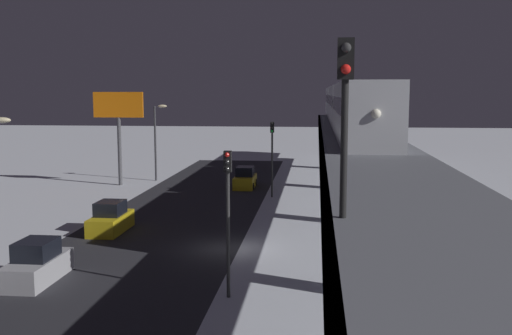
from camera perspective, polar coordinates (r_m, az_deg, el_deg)
ground_plane at (r=33.74m, az=-2.53°, el=-7.89°), size 240.00×240.00×0.00m
avenue_asphalt at (r=34.80m, az=-10.76°, el=-7.53°), size 11.00×86.52×0.01m
elevated_railway at (r=32.50m, az=10.41°, el=0.73°), size 5.00×86.52×6.02m
subway_train at (r=54.54m, az=8.77°, el=6.13°), size 2.94×55.47×3.40m
rail_signal at (r=13.13m, az=8.67°, el=6.83°), size 0.36×0.41×4.00m
sedan_yellow at (r=54.77m, az=-1.08°, el=-1.15°), size 1.91×4.22×1.97m
sedan_yellow_2 at (r=38.61m, az=-13.97°, el=-4.93°), size 1.80×4.18×1.97m
sedan_silver at (r=29.76m, az=-20.54°, el=-8.84°), size 1.80×4.20×1.97m
traffic_light_near at (r=24.97m, az=-2.76°, el=-3.41°), size 0.32×0.44×6.40m
traffic_light_mid at (r=49.34m, az=1.58°, el=1.90°), size 0.32×0.44×6.40m
commercial_billboard at (r=57.21m, az=-13.24°, el=5.10°), size 4.80×0.36×8.90m
street_lamp_far at (r=59.50m, az=-9.59°, el=3.32°), size 1.35×0.44×7.65m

